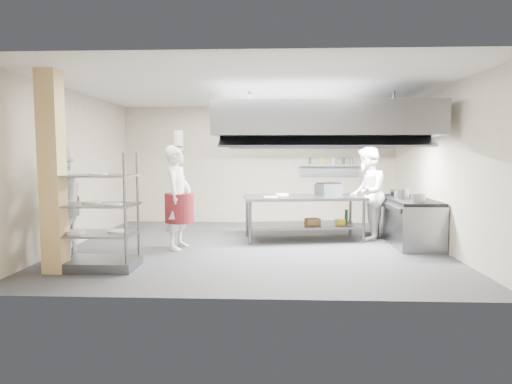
{
  "coord_description": "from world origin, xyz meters",
  "views": [
    {
      "loc": [
        0.38,
        -8.1,
        1.77
      ],
      "look_at": [
        0.04,
        0.2,
        1.04
      ],
      "focal_mm": 30.0,
      "sensor_mm": 36.0,
      "label": 1
    }
  ],
  "objects_px": {
    "island": "(303,218)",
    "chef_plating": "(66,205)",
    "pass_rack": "(97,211)",
    "chef_head": "(178,197)",
    "stockpot": "(402,194)",
    "griddle": "(328,189)",
    "cooking_range": "(408,222)",
    "chef_line": "(367,193)"
  },
  "relations": [
    {
      "from": "island",
      "to": "chef_plating",
      "type": "height_order",
      "value": "chef_plating"
    },
    {
      "from": "pass_rack",
      "to": "chef_plating",
      "type": "distance_m",
      "value": 0.75
    },
    {
      "from": "island",
      "to": "chef_head",
      "type": "xyz_separation_m",
      "value": [
        -2.41,
        -0.99,
        0.52
      ]
    },
    {
      "from": "chef_head",
      "to": "stockpot",
      "type": "xyz_separation_m",
      "value": [
        4.33,
        0.67,
        0.03
      ]
    },
    {
      "from": "island",
      "to": "griddle",
      "type": "xyz_separation_m",
      "value": [
        0.56,
        0.32,
        0.57
      ]
    },
    {
      "from": "chef_head",
      "to": "stockpot",
      "type": "relative_size",
      "value": 6.87
    },
    {
      "from": "cooking_range",
      "to": "griddle",
      "type": "relative_size",
      "value": 4.11
    },
    {
      "from": "pass_rack",
      "to": "chef_line",
      "type": "bearing_deg",
      "value": 28.2
    },
    {
      "from": "island",
      "to": "stockpot",
      "type": "xyz_separation_m",
      "value": [
        1.93,
        -0.32,
        0.54
      ]
    },
    {
      "from": "island",
      "to": "griddle",
      "type": "relative_size",
      "value": 5.05
    },
    {
      "from": "island",
      "to": "cooking_range",
      "type": "distance_m",
      "value": 2.1
    },
    {
      "from": "chef_plating",
      "to": "griddle",
      "type": "bearing_deg",
      "value": 110.01
    },
    {
      "from": "cooking_range",
      "to": "griddle",
      "type": "height_order",
      "value": "griddle"
    },
    {
      "from": "pass_rack",
      "to": "stockpot",
      "type": "relative_size",
      "value": 6.38
    },
    {
      "from": "stockpot",
      "to": "chef_plating",
      "type": "bearing_deg",
      "value": -163.31
    },
    {
      "from": "island",
      "to": "stockpot",
      "type": "distance_m",
      "value": 2.02
    },
    {
      "from": "chef_line",
      "to": "chef_plating",
      "type": "bearing_deg",
      "value": -50.12
    },
    {
      "from": "stockpot",
      "to": "pass_rack",
      "type": "bearing_deg",
      "value": -157.97
    },
    {
      "from": "cooking_range",
      "to": "chef_line",
      "type": "height_order",
      "value": "chef_line"
    },
    {
      "from": "island",
      "to": "stockpot",
      "type": "relative_size",
      "value": 8.7
    },
    {
      "from": "chef_head",
      "to": "griddle",
      "type": "distance_m",
      "value": 3.24
    },
    {
      "from": "pass_rack",
      "to": "stockpot",
      "type": "bearing_deg",
      "value": 21.94
    },
    {
      "from": "chef_line",
      "to": "chef_plating",
      "type": "xyz_separation_m",
      "value": [
        -5.32,
        -2.15,
        -0.02
      ]
    },
    {
      "from": "chef_head",
      "to": "island",
      "type": "bearing_deg",
      "value": -59.84
    },
    {
      "from": "cooking_range",
      "to": "chef_line",
      "type": "relative_size",
      "value": 1.03
    },
    {
      "from": "island",
      "to": "pass_rack",
      "type": "bearing_deg",
      "value": -151.56
    },
    {
      "from": "chef_line",
      "to": "stockpot",
      "type": "xyz_separation_m",
      "value": [
        0.61,
        -0.38,
        0.03
      ]
    },
    {
      "from": "pass_rack",
      "to": "chef_head",
      "type": "height_order",
      "value": "chef_head"
    },
    {
      "from": "island",
      "to": "chef_plating",
      "type": "distance_m",
      "value": 4.54
    },
    {
      "from": "pass_rack",
      "to": "chef_head",
      "type": "xyz_separation_m",
      "value": [
        0.94,
        1.46,
        0.07
      ]
    },
    {
      "from": "island",
      "to": "griddle",
      "type": "height_order",
      "value": "griddle"
    },
    {
      "from": "chef_head",
      "to": "chef_plating",
      "type": "bearing_deg",
      "value": 132.7
    },
    {
      "from": "chef_line",
      "to": "stockpot",
      "type": "bearing_deg",
      "value": 75.89
    },
    {
      "from": "chef_plating",
      "to": "griddle",
      "type": "distance_m",
      "value": 5.16
    },
    {
      "from": "island",
      "to": "chef_line",
      "type": "bearing_deg",
      "value": -5.08
    },
    {
      "from": "pass_rack",
      "to": "chef_line",
      "type": "height_order",
      "value": "chef_line"
    },
    {
      "from": "griddle",
      "to": "stockpot",
      "type": "relative_size",
      "value": 1.72
    },
    {
      "from": "cooking_range",
      "to": "stockpot",
      "type": "relative_size",
      "value": 7.09
    },
    {
      "from": "chef_line",
      "to": "island",
      "type": "bearing_deg",
      "value": -69.48
    },
    {
      "from": "chef_plating",
      "to": "griddle",
      "type": "relative_size",
      "value": 3.91
    },
    {
      "from": "chef_plating",
      "to": "island",
      "type": "bearing_deg",
      "value": 109.71
    },
    {
      "from": "island",
      "to": "pass_rack",
      "type": "xyz_separation_m",
      "value": [
        -3.34,
        -2.45,
        0.44
      ]
    }
  ]
}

